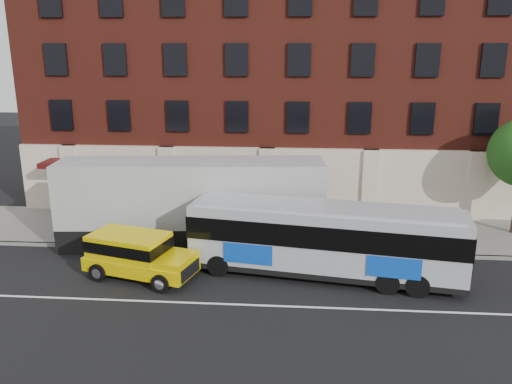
# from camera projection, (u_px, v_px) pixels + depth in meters

# --- Properties ---
(ground) EXTENTS (120.00, 120.00, 0.00)m
(ground) POSITION_uv_depth(u_px,v_px,m) (249.00, 311.00, 19.96)
(ground) COLOR black
(ground) RESTS_ON ground
(sidewalk) EXTENTS (60.00, 6.00, 0.15)m
(sidewalk) POSITION_uv_depth(u_px,v_px,m) (264.00, 230.00, 28.58)
(sidewalk) COLOR gray
(sidewalk) RESTS_ON ground
(kerb) EXTENTS (60.00, 0.25, 0.15)m
(kerb) POSITION_uv_depth(u_px,v_px,m) (260.00, 251.00, 25.70)
(kerb) COLOR gray
(kerb) RESTS_ON ground
(lane_line) EXTENTS (60.00, 0.12, 0.01)m
(lane_line) POSITION_uv_depth(u_px,v_px,m) (251.00, 305.00, 20.44)
(lane_line) COLOR white
(lane_line) RESTS_ON ground
(building) EXTENTS (30.00, 12.10, 15.00)m
(building) POSITION_uv_depth(u_px,v_px,m) (272.00, 82.00, 34.15)
(building) COLOR maroon
(building) RESTS_ON sidewalk
(sign_pole) EXTENTS (0.30, 0.20, 2.50)m
(sign_pole) POSITION_uv_depth(u_px,v_px,m) (93.00, 219.00, 26.10)
(sign_pole) COLOR gray
(sign_pole) RESTS_ON ground
(city_bus) EXTENTS (12.16, 4.44, 3.26)m
(city_bus) POSITION_uv_depth(u_px,v_px,m) (325.00, 238.00, 22.59)
(city_bus) COLOR #ACB0B7
(city_bus) RESTS_ON ground
(yellow_suv) EXTENTS (5.27, 3.26, 1.96)m
(yellow_suv) POSITION_uv_depth(u_px,v_px,m) (136.00, 253.00, 22.70)
(yellow_suv) COLOR #F5D000
(yellow_suv) RESTS_ON ground
(shipping_container) EXTENTS (13.39, 3.84, 4.40)m
(shipping_container) POSITION_uv_depth(u_px,v_px,m) (192.00, 204.00, 26.16)
(shipping_container) COLOR black
(shipping_container) RESTS_ON ground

